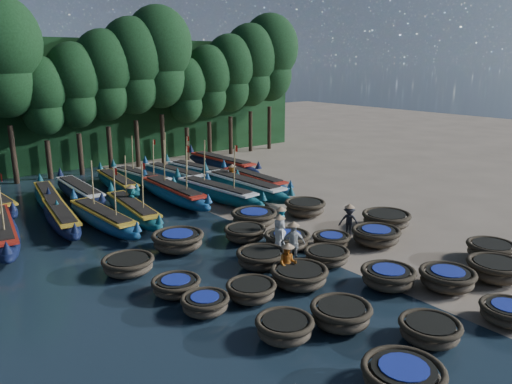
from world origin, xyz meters
TOP-DOWN VIEW (x-y plane):
  - ground at (0.00, 0.00)m, footprint 120.00×120.00m
  - foliage_wall at (0.00, 23.50)m, footprint 40.00×3.00m
  - coracle_1 at (-4.76, -10.50)m, footprint 2.25×2.25m
  - coracle_2 at (-2.15, -9.59)m, footprint 2.15×2.15m
  - coracle_3 at (0.87, -10.52)m, footprint 2.10×2.10m
  - coracle_4 at (3.74, -8.64)m, footprint 2.18×2.18m
  - coracle_5 at (-5.54, -6.76)m, footprint 1.92×1.92m
  - coracle_6 at (-3.62, -7.32)m, footprint 2.05×2.05m
  - coracle_7 at (-0.06, -6.45)m, footprint 2.09×2.09m
  - coracle_8 at (1.57, -7.92)m, footprint 2.52×2.52m
  - coracle_9 at (5.63, -7.51)m, footprint 2.07×2.07m
  - coracle_10 at (-6.56, -3.85)m, footprint 1.69×1.69m
  - coracle_11 at (-4.74, -4.06)m, footprint 2.11×2.11m
  - coracle_12 at (-2.62, -4.30)m, footprint 2.22×2.22m
  - coracle_13 at (-0.25, -3.47)m, footprint 2.30×2.30m
  - coracle_14 at (3.23, -3.27)m, footprint 2.37×2.37m
  - coracle_15 at (-6.63, -2.02)m, footprint 2.08×2.08m
  - coracle_16 at (-2.65, -2.05)m, footprint 2.15×2.15m
  - coracle_17 at (-0.37, -1.11)m, footprint 2.27×2.27m
  - coracle_18 at (1.31, -2.26)m, footprint 1.87×1.87m
  - coracle_19 at (5.60, -2.04)m, footprint 2.48×2.48m
  - coracle_20 at (-7.21, 0.82)m, footprint 2.10×2.10m
  - coracle_21 at (-4.36, 1.82)m, footprint 2.69×2.69m
  - coracle_22 at (-1.25, 0.92)m, footprint 2.00×2.00m
  - coracle_23 at (0.49, 2.42)m, footprint 2.42×2.42m
  - coracle_24 at (3.80, 2.07)m, footprint 2.29×2.29m
  - long_boat_1 at (-10.37, 7.84)m, footprint 2.69×8.47m
  - long_boat_2 at (-7.39, 8.52)m, footprint 2.29×7.54m
  - long_boat_3 at (-5.79, 6.98)m, footprint 1.71×7.89m
  - long_boat_4 at (-3.96, 7.34)m, footprint 2.08×7.82m
  - long_boat_5 at (-0.54, 9.03)m, footprint 1.73×8.57m
  - long_boat_6 at (1.61, 7.57)m, footprint 2.30×8.46m
  - long_boat_7 at (3.69, 7.53)m, footprint 1.83×9.06m
  - long_boat_8 at (5.41, 8.66)m, footprint 1.68×7.95m
  - long_boat_11 at (-6.72, 12.96)m, footprint 2.39×7.32m
  - long_boat_12 at (-4.85, 12.95)m, footprint 1.60×8.12m
  - long_boat_13 at (-2.04, 13.85)m, footprint 1.95×7.62m
  - long_boat_14 at (-0.21, 14.02)m, footprint 2.26×7.78m
  - long_boat_15 at (2.07, 13.55)m, footprint 2.10×7.97m
  - long_boat_16 at (3.93, 13.12)m, footprint 2.58×8.00m
  - long_boat_17 at (6.68, 14.29)m, footprint 1.92×9.09m
  - fisherman_0 at (-1.20, -1.52)m, footprint 0.85×1.03m
  - fisherman_1 at (-0.02, -0.26)m, footprint 0.68×0.52m
  - fisherman_2 at (-2.65, -3.67)m, footprint 0.90×0.92m
  - fisherman_3 at (3.19, -1.65)m, footprint 1.06×1.12m
  - fisherman_4 at (-1.31, -2.51)m, footprint 1.11×0.90m
  - fisherman_5 at (-3.51, 8.38)m, footprint 0.72×1.51m
  - fisherman_6 at (4.20, 9.48)m, footprint 0.89×0.73m
  - tree_4 at (-6.80, 20.00)m, footprint 5.34×5.34m
  - tree_5 at (-4.50, 20.00)m, footprint 3.68×3.68m
  - tree_6 at (-2.20, 20.00)m, footprint 4.09×4.09m
  - tree_7 at (0.10, 20.00)m, footprint 4.51×4.51m
  - tree_8 at (2.40, 20.00)m, footprint 4.92×4.92m
  - tree_9 at (4.70, 20.00)m, footprint 5.34×5.34m
  - tree_10 at (7.00, 20.00)m, footprint 3.68×3.68m
  - tree_11 at (9.30, 20.00)m, footprint 4.09×4.09m
  - tree_12 at (11.60, 20.00)m, footprint 4.51×4.51m
  - tree_13 at (13.90, 20.00)m, footprint 4.92×4.92m
  - tree_14 at (16.20, 20.00)m, footprint 5.34×5.34m

SIDE VIEW (x-z plane):
  - ground at x=0.00m, z-range 0.00..0.00m
  - coracle_15 at x=-6.63m, z-range 0.05..0.68m
  - coracle_18 at x=1.31m, z-range 0.05..0.69m
  - coracle_3 at x=0.87m, z-range 0.05..0.70m
  - coracle_10 at x=-6.56m, z-range 0.05..0.70m
  - coracle_13 at x=-0.25m, z-range 0.05..0.71m
  - coracle_11 at x=-4.74m, z-range 0.05..0.72m
  - coracle_2 at x=-2.15m, z-range 0.05..0.73m
  - coracle_20 at x=-7.21m, z-range 0.05..0.76m
  - coracle_22 at x=-1.25m, z-range 0.05..0.76m
  - coracle_5 at x=-5.54m, z-range 0.05..0.77m
  - coracle_1 at x=-4.76m, z-range 0.06..0.78m
  - coracle_12 at x=-2.62m, z-range 0.05..0.82m
  - coracle_16 at x=-2.65m, z-range 0.06..0.83m
  - coracle_8 at x=1.57m, z-range 0.06..0.83m
  - coracle_17 at x=-0.37m, z-range 0.06..0.83m
  - coracle_7 at x=-0.06m, z-range 0.06..0.83m
  - coracle_6 at x=-3.62m, z-range 0.06..0.85m
  - coracle_9 at x=5.63m, z-range 0.06..0.85m
  - coracle_14 at x=3.23m, z-range 0.06..0.86m
  - coracle_23 at x=0.49m, z-range 0.06..0.86m
  - coracle_19 at x=5.60m, z-range 0.06..0.87m
  - coracle_4 at x=3.74m, z-range 0.06..0.88m
  - coracle_24 at x=3.80m, z-range 0.06..0.90m
  - coracle_21 at x=-4.36m, z-range 0.07..0.91m
  - long_boat_11 at x=-6.72m, z-range -0.16..1.15m
  - long_boat_2 at x=-7.39m, z-range -0.16..1.18m
  - long_boat_13 at x=-2.04m, z-range -0.16..1.18m
  - long_boat_14 at x=-0.21m, z-range -1.13..2.19m
  - long_boat_4 at x=-3.96m, z-range -1.14..2.20m
  - long_boat_3 at x=-5.79m, z-range -1.14..2.21m
  - long_boat_8 at x=5.41m, z-range -0.17..1.23m
  - long_boat_15 at x=2.07m, z-range -1.16..2.24m
  - long_boat_16 at x=3.93m, z-range -0.17..1.25m
  - long_boat_12 at x=-4.85m, z-range -0.17..1.26m
  - long_boat_6 at x=1.61m, z-range -1.23..2.38m
  - long_boat_1 at x=-10.37m, z-range -1.24..2.39m
  - long_boat_5 at x=-0.54m, z-range -1.24..2.40m
  - long_boat_7 at x=3.69m, z-range -0.19..1.40m
  - long_boat_17 at x=6.68m, z-range -0.19..1.41m
  - fisherman_2 at x=-2.65m, z-range -0.04..1.65m
  - fisherman_3 at x=3.19m, z-range -0.05..1.67m
  - fisherman_5 at x=-3.51m, z-range -0.06..1.71m
  - fisherman_6 at x=4.20m, z-range -0.03..1.73m
  - fisherman_1 at x=-0.02m, z-range 0.00..1.87m
  - fisherman_4 at x=-1.31m, z-range -0.04..1.93m
  - fisherman_0 at x=-1.20m, z-range -0.05..1.96m
  - foliage_wall at x=0.00m, z-range 0.00..10.00m
  - tree_5 at x=-4.50m, z-range 1.63..10.31m
  - tree_10 at x=7.00m, z-range 1.63..10.31m
  - tree_6 at x=-2.20m, z-range 1.82..11.47m
  - tree_11 at x=9.30m, z-range 1.82..11.47m
  - tree_7 at x=0.10m, z-range 2.01..12.64m
  - tree_12 at x=11.60m, z-range 2.01..12.64m
  - tree_8 at x=2.40m, z-range 2.19..13.80m
  - tree_13 at x=13.90m, z-range 2.19..13.80m
  - tree_4 at x=-6.80m, z-range 2.38..14.96m
  - tree_9 at x=4.70m, z-range 2.38..14.96m
  - tree_14 at x=16.20m, z-range 2.38..14.96m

